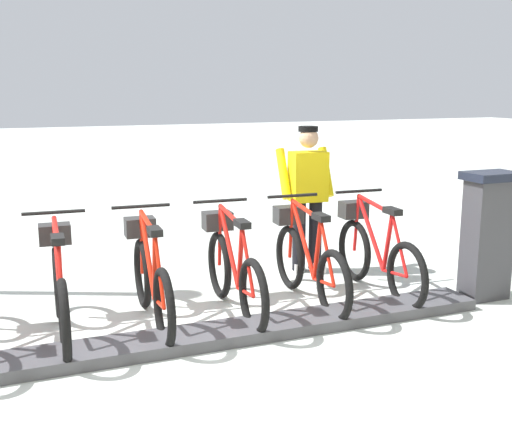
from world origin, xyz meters
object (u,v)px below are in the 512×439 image
object	(u,v)px
payment_kiosk	(487,233)
bike_docked_3	(151,277)
bike_docked_0	(375,252)
worker_near_rack	(307,193)
bike_docked_4	(60,287)
bike_docked_2	(233,268)
bike_docked_1	(307,259)

from	to	relation	value
payment_kiosk	bike_docked_3	size ratio (longest dim) A/B	0.74
bike_docked_0	worker_near_rack	distance (m)	1.13
bike_docked_4	bike_docked_2	bearing A→B (deg)	-90.00
bike_docked_2	bike_docked_1	bearing A→B (deg)	-90.00
payment_kiosk	bike_docked_2	bearing A→B (deg)	77.01
bike_docked_1	bike_docked_2	world-z (taller)	same
bike_docked_0	bike_docked_3	bearing A→B (deg)	90.00
payment_kiosk	bike_docked_1	distance (m)	1.81
payment_kiosk	worker_near_rack	distance (m)	1.98
bike_docked_2	payment_kiosk	bearing A→B (deg)	-102.99
bike_docked_1	bike_docked_2	size ratio (longest dim) A/B	1.00
payment_kiosk	worker_near_rack	world-z (taller)	worker_near_rack
bike_docked_1	bike_docked_4	xyz separation A→B (m)	(0.00, 2.34, 0.00)
bike_docked_3	worker_near_rack	distance (m)	2.31
bike_docked_2	bike_docked_0	bearing A→B (deg)	-90.00
bike_docked_0	bike_docked_4	distance (m)	3.12
bike_docked_1	bike_docked_3	bearing A→B (deg)	90.00
bike_docked_4	bike_docked_3	bearing A→B (deg)	-90.00
bike_docked_2	bike_docked_3	distance (m)	0.78
bike_docked_2	bike_docked_4	size ratio (longest dim) A/B	1.00
payment_kiosk	bike_docked_3	world-z (taller)	payment_kiosk
bike_docked_2	bike_docked_4	bearing A→B (deg)	90.00
bike_docked_1	worker_near_rack	bearing A→B (deg)	-26.29
bike_docked_1	bike_docked_3	world-z (taller)	same
payment_kiosk	bike_docked_4	world-z (taller)	payment_kiosk
bike_docked_1	worker_near_rack	size ratio (longest dim) A/B	1.04
bike_docked_3	bike_docked_4	distance (m)	0.78
bike_docked_3	worker_near_rack	size ratio (longest dim) A/B	1.04
payment_kiosk	worker_near_rack	size ratio (longest dim) A/B	0.77
bike_docked_3	bike_docked_4	xyz separation A→B (m)	(0.00, 0.78, 0.00)
payment_kiosk	bike_docked_2	distance (m)	2.55
bike_docked_0	bike_docked_3	size ratio (longest dim) A/B	1.00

